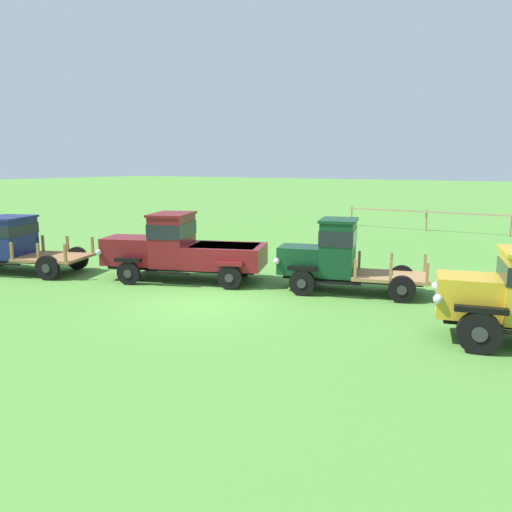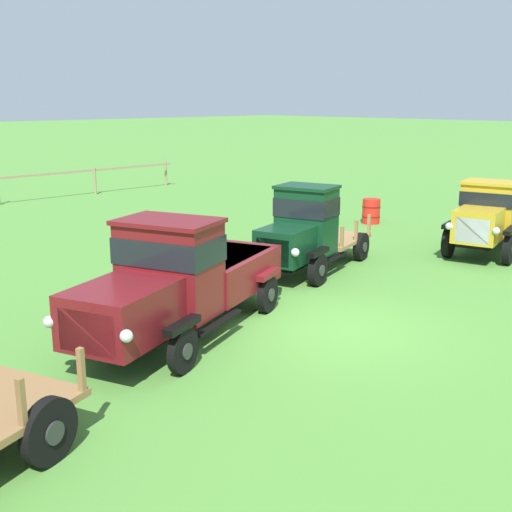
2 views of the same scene
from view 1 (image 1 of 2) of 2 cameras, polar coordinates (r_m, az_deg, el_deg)
The scene contains 5 objects.
ground_plane at distance 14.53m, azimuth -5.89°, elevation -5.28°, with size 240.00×240.00×0.00m, color #518E38.
paddock_fence at distance 31.08m, azimuth 22.68°, elevation 4.13°, with size 13.86×0.44×1.27m.
vintage_truck_foreground_near at distance 20.55m, azimuth -26.88°, elevation 1.40°, with size 5.66×3.43×2.06m.
vintage_truck_second_in_line at distance 17.15m, azimuth -8.49°, elevation 0.88°, with size 5.83×3.57×2.31m.
vintage_truck_midrow_center at distance 15.64m, azimuth 8.99°, elevation 0.02°, with size 4.83×2.72×2.28m.
Camera 1 is at (8.55, -11.08, 3.92)m, focal length 35.00 mm.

